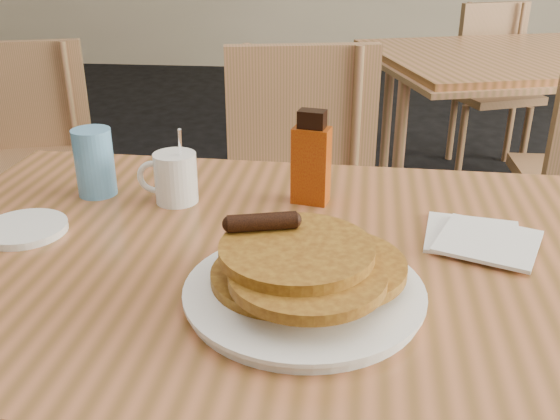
# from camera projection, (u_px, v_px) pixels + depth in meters

# --- Properties ---
(main_table) EXTENTS (1.24, 0.87, 0.75)m
(main_table) POSITION_uv_depth(u_px,v_px,m) (272.00, 275.00, 0.96)
(main_table) COLOR #AB633C
(main_table) RESTS_ON floor
(neighbor_table) EXTENTS (1.56, 1.26, 0.75)m
(neighbor_table) POSITION_uv_depth(u_px,v_px,m) (545.00, 62.00, 2.47)
(neighbor_table) COLOR #AB633C
(neighbor_table) RESTS_ON floor
(chair_main_far) EXTENTS (0.49, 0.49, 0.92)m
(chair_main_far) POSITION_uv_depth(u_px,v_px,m) (299.00, 190.00, 1.69)
(chair_main_far) COLOR #A46E4D
(chair_main_far) RESTS_ON floor
(chair_neighbor_far) EXTENTS (0.50, 0.51, 0.85)m
(chair_neighbor_far) POSITION_uv_depth(u_px,v_px,m) (491.00, 73.00, 3.25)
(chair_neighbor_far) COLOR #A46E4D
(chair_neighbor_far) RESTS_ON floor
(chair_wall_extra) EXTENTS (0.46, 0.47, 0.82)m
(chair_wall_extra) POSITION_uv_depth(u_px,v_px,m) (31.00, 135.00, 2.34)
(chair_wall_extra) COLOR #A46E4D
(chair_wall_extra) RESTS_ON floor
(pancake_plate) EXTENTS (0.32, 0.32, 0.10)m
(pancake_plate) POSITION_uv_depth(u_px,v_px,m) (304.00, 279.00, 0.81)
(pancake_plate) COLOR white
(pancake_plate) RESTS_ON main_table
(coffee_mug) EXTENTS (0.11, 0.08, 0.14)m
(coffee_mug) POSITION_uv_depth(u_px,v_px,m) (174.00, 177.00, 1.10)
(coffee_mug) COLOR white
(coffee_mug) RESTS_ON main_table
(syrup_bottle) EXTENTS (0.07, 0.05, 0.17)m
(syrup_bottle) POSITION_uv_depth(u_px,v_px,m) (311.00, 161.00, 1.08)
(syrup_bottle) COLOR maroon
(syrup_bottle) RESTS_ON main_table
(napkin_stack) EXTENTS (0.19, 0.20, 0.01)m
(napkin_stack) POSITION_uv_depth(u_px,v_px,m) (480.00, 239.00, 0.97)
(napkin_stack) COLOR white
(napkin_stack) RESTS_ON main_table
(blue_tumbler) EXTENTS (0.09, 0.09, 0.12)m
(blue_tumbler) POSITION_uv_depth(u_px,v_px,m) (94.00, 162.00, 1.12)
(blue_tumbler) COLOR #5CA0D8
(blue_tumbler) RESTS_ON main_table
(side_saucer) EXTENTS (0.16, 0.16, 0.01)m
(side_saucer) POSITION_uv_depth(u_px,v_px,m) (24.00, 229.00, 1.00)
(side_saucer) COLOR white
(side_saucer) RESTS_ON main_table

